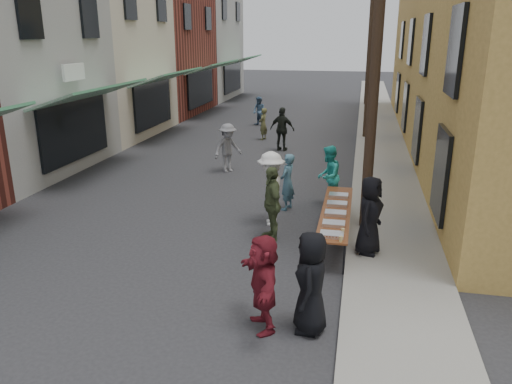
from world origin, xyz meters
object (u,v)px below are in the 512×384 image
at_px(serving_table, 336,212).
at_px(guest_front_c, 328,176).
at_px(guest_front_a, 311,283).
at_px(server, 370,215).
at_px(utility_pole_far, 370,39).
at_px(utility_pole_near, 376,50).
at_px(catering_tray_sausage, 332,235).
at_px(utility_pole_mid, 372,42).

bearing_deg(serving_table, guest_front_c, 98.46).
relative_size(guest_front_a, server, 1.00).
relative_size(utility_pole_far, guest_front_a, 4.99).
distance_m(utility_pole_near, server, 3.88).
height_order(serving_table, catering_tray_sausage, catering_tray_sausage).
distance_m(serving_table, catering_tray_sausage, 1.65).
height_order(utility_pole_mid, serving_table, utility_pole_mid).
relative_size(serving_table, catering_tray_sausage, 8.00).
height_order(utility_pole_near, guest_front_a, utility_pole_near).
relative_size(serving_table, guest_front_c, 2.22).
xyz_separation_m(catering_tray_sausage, server, (0.78, 0.79, 0.21)).
distance_m(utility_pole_far, serving_table, 25.12).
relative_size(serving_table, guest_front_a, 2.22).
bearing_deg(server, serving_table, 60.79).
height_order(utility_pole_near, catering_tray_sausage, utility_pole_near).
xyz_separation_m(utility_pole_near, utility_pole_far, (0.00, 24.00, 0.00)).
bearing_deg(utility_pole_near, serving_table, -130.69).
xyz_separation_m(utility_pole_far, catering_tray_sausage, (-0.71, -26.47, -3.71)).
bearing_deg(server, utility_pole_mid, 18.82).
distance_m(utility_pole_mid, guest_front_a, 17.33).
height_order(utility_pole_near, guest_front_c, utility_pole_near).
distance_m(utility_pole_mid, guest_front_c, 10.96).
xyz_separation_m(guest_front_c, server, (1.16, -3.39, 0.10)).
relative_size(utility_pole_mid, catering_tray_sausage, 18.00).
relative_size(utility_pole_mid, utility_pole_far, 1.00).
bearing_deg(guest_front_c, guest_front_a, 11.19).
xyz_separation_m(serving_table, guest_front_c, (-0.38, 2.53, 0.19)).
relative_size(catering_tray_sausage, guest_front_a, 0.28).
height_order(utility_pole_mid, utility_pole_far, same).
bearing_deg(utility_pole_far, utility_pole_mid, -90.00).
height_order(utility_pole_mid, catering_tray_sausage, utility_pole_mid).
height_order(catering_tray_sausage, server, server).
relative_size(utility_pole_mid, guest_front_a, 4.99).
bearing_deg(server, guest_front_a, -178.18).
height_order(utility_pole_mid, guest_front_c, utility_pole_mid).
distance_m(utility_pole_near, serving_table, 3.94).
relative_size(utility_pole_far, serving_table, 2.25).
bearing_deg(server, utility_pole_far, 18.68).
bearing_deg(utility_pole_near, server, -87.51).
height_order(serving_table, server, server).
distance_m(utility_pole_far, guest_front_a, 29.16).
bearing_deg(server, utility_pole_near, 21.01).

